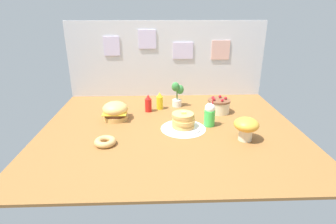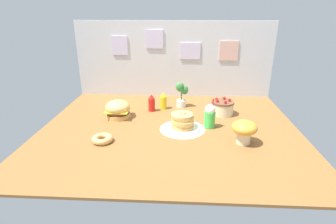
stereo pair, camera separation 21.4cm
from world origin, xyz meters
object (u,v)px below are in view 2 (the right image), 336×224
object	(u,v)px
layer_cake	(222,107)
donut_pink_glaze	(102,139)
mustard_bottle	(164,101)
cream_soda_cup	(210,116)
mushroom_stool	(244,130)
burger	(118,109)
potted_plant	(181,93)
ketchup_bottle	(152,103)
pancake_stack	(182,122)

from	to	relation	value
layer_cake	donut_pink_glaze	distance (m)	1.23
mustard_bottle	donut_pink_glaze	distance (m)	0.90
mustard_bottle	cream_soda_cup	distance (m)	0.63
layer_cake	mushroom_stool	world-z (taller)	mushroom_stool
mustard_bottle	cream_soda_cup	size ratio (longest dim) A/B	0.67
burger	layer_cake	world-z (taller)	burger
burger	potted_plant	xyz separation A→B (m)	(0.61, 0.34, 0.07)
burger	mushroom_stool	distance (m)	1.21
cream_soda_cup	mushroom_stool	world-z (taller)	cream_soda_cup
layer_cake	mustard_bottle	size ratio (longest dim) A/B	1.25
burger	ketchup_bottle	bearing A→B (deg)	32.03
pancake_stack	mushroom_stool	size ratio (longest dim) A/B	1.55
burger	ketchup_bottle	xyz separation A→B (m)	(0.31, 0.19, 0.00)
mushroom_stool	mustard_bottle	bearing A→B (deg)	132.69
layer_cake	mustard_bottle	world-z (taller)	mustard_bottle
donut_pink_glaze	mushroom_stool	size ratio (longest dim) A/B	0.85
cream_soda_cup	potted_plant	size ratio (longest dim) A/B	0.98
burger	cream_soda_cup	world-z (taller)	cream_soda_cup
ketchup_bottle	mustard_bottle	world-z (taller)	same
pancake_stack	donut_pink_glaze	distance (m)	0.70
donut_pink_glaze	potted_plant	xyz separation A→B (m)	(0.62, 0.86, 0.12)
ketchup_bottle	mushroom_stool	world-z (taller)	mushroom_stool
cream_soda_cup	potted_plant	world-z (taller)	potted_plant
cream_soda_cup	layer_cake	bearing A→B (deg)	64.62
pancake_stack	cream_soda_cup	bearing A→B (deg)	13.85
burger	donut_pink_glaze	size ratio (longest dim) A/B	1.43
mustard_bottle	potted_plant	bearing A→B (deg)	21.73
burger	potted_plant	distance (m)	0.71
pancake_stack	mushroom_stool	distance (m)	0.54
mustard_bottle	potted_plant	world-z (taller)	potted_plant
cream_soda_cup	mustard_bottle	bearing A→B (deg)	134.75
burger	mustard_bottle	world-z (taller)	mustard_bottle
pancake_stack	donut_pink_glaze	size ratio (longest dim) A/B	1.83
donut_pink_glaze	mustard_bottle	bearing A→B (deg)	61.05
ketchup_bottle	donut_pink_glaze	world-z (taller)	ketchup_bottle
ketchup_bottle	mustard_bottle	distance (m)	0.14
ketchup_bottle	mustard_bottle	bearing A→B (deg)	31.48
burger	mustard_bottle	bearing A→B (deg)	31.88
mustard_bottle	mushroom_stool	world-z (taller)	mushroom_stool
layer_cake	mustard_bottle	xyz separation A→B (m)	(-0.60, 0.12, 0.01)
burger	mushroom_stool	size ratio (longest dim) A/B	1.21
pancake_stack	mustard_bottle	bearing A→B (deg)	111.69
burger	potted_plant	world-z (taller)	potted_plant
burger	donut_pink_glaze	xyz separation A→B (m)	(-0.01, -0.52, -0.06)
potted_plant	ketchup_bottle	bearing A→B (deg)	-154.30
ketchup_bottle	cream_soda_cup	bearing A→B (deg)	-33.80
potted_plant	donut_pink_glaze	bearing A→B (deg)	-125.86
burger	mustard_bottle	size ratio (longest dim) A/B	1.33
layer_cake	cream_soda_cup	xyz separation A→B (m)	(-0.16, -0.33, 0.04)
donut_pink_glaze	layer_cake	bearing A→B (deg)	32.62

